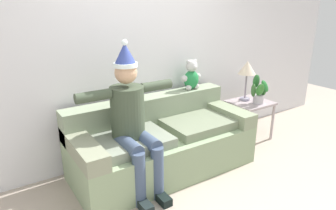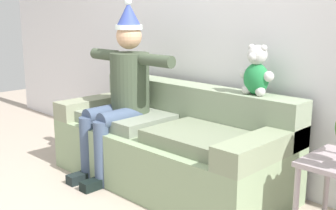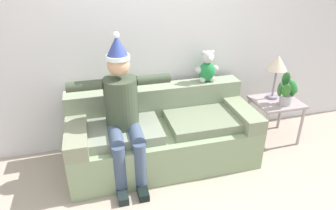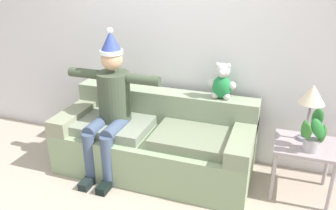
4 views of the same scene
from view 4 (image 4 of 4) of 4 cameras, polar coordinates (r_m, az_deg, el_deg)
The scene contains 7 objects.
back_wall at distance 3.78m, azimuth 0.73°, elevation 11.39°, with size 7.00×0.10×2.70m, color silver.
couch at distance 3.67m, azimuth -2.03°, elevation -6.12°, with size 2.05×0.89×0.80m.
person_seated at distance 3.51m, azimuth -9.74°, elevation 0.36°, with size 1.02×0.77×1.53m.
teddy_bear at distance 3.50m, azimuth 9.10°, elevation 3.74°, with size 0.29×0.17×0.38m.
side_table at distance 3.46m, azimuth 22.04°, elevation -7.31°, with size 0.56×0.49×0.54m.
table_lamp at distance 3.34m, azimuth 23.15°, elevation 1.26°, with size 0.24×0.24×0.55m.
potted_plant at distance 3.25m, azimuth 23.29°, elevation -4.37°, with size 0.24×0.27×0.38m.
Camera 4 is at (1.18, -1.96, 2.11)m, focal length 36.08 mm.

